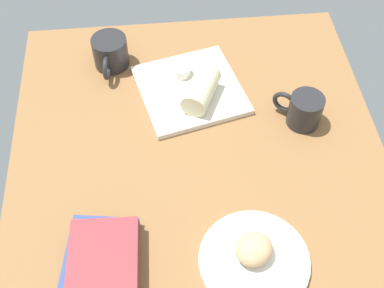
{
  "coord_description": "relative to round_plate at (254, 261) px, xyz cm",
  "views": [
    {
      "loc": [
        -63.96,
        8.36,
        101.2
      ],
      "look_at": [
        6.75,
        1.44,
        7.0
      ],
      "focal_mm": 46.78,
      "sensor_mm": 36.0,
      "label": 1
    }
  ],
  "objects": [
    {
      "name": "dining_table",
      "position": [
        22.78,
        8.51,
        -2.7
      ],
      "size": [
        110.0,
        90.0,
        4.0
      ],
      "primitive_type": "cube",
      "color": "olive",
      "rests_on": "ground"
    },
    {
      "name": "round_plate",
      "position": [
        0.0,
        0.0,
        0.0
      ],
      "size": [
        22.94,
        22.94,
        1.4
      ],
      "primitive_type": "cylinder",
      "color": "white",
      "rests_on": "dining_table"
    },
    {
      "name": "scone_pastry",
      "position": [
        1.16,
        0.14,
        3.17
      ],
      "size": [
        10.37,
        10.57,
        4.94
      ],
      "primitive_type": "ellipsoid",
      "rotation": [
        0.0,
        0.0,
        5.27
      ],
      "color": "tan",
      "rests_on": "round_plate"
    },
    {
      "name": "square_plate",
      "position": [
        49.04,
        8.06,
        0.1
      ],
      "size": [
        30.9,
        30.9,
        1.6
      ],
      "primitive_type": "cube",
      "rotation": [
        0.0,
        0.0,
        0.24
      ],
      "color": "silver",
      "rests_on": "dining_table"
    },
    {
      "name": "sauce_cup",
      "position": [
        54.28,
        10.43,
        2.31
      ],
      "size": [
        5.11,
        5.11,
        2.64
      ],
      "color": "silver",
      "rests_on": "square_plate"
    },
    {
      "name": "breakfast_wrap",
      "position": [
        44.85,
        6.16,
        4.22
      ],
      "size": [
        14.4,
        11.44,
        6.63
      ],
      "primitive_type": "cylinder",
      "rotation": [
        1.57,
        0.0,
        1.13
      ],
      "color": "beige",
      "rests_on": "square_plate"
    },
    {
      "name": "book_stack",
      "position": [
        0.71,
        31.11,
        2.06
      ],
      "size": [
        23.87,
        17.25,
        5.64
      ],
      "color": "#33477F",
      "rests_on": "dining_table"
    },
    {
      "name": "coffee_mug",
      "position": [
        61.47,
        29.04,
        3.72
      ],
      "size": [
        14.1,
        9.51,
        8.63
      ],
      "color": "#262628",
      "rests_on": "dining_table"
    },
    {
      "name": "second_mug",
      "position": [
        36.36,
        -18.31,
        3.67
      ],
      "size": [
        9.7,
        11.59,
        8.53
      ],
      "color": "#262628",
      "rests_on": "dining_table"
    }
  ]
}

